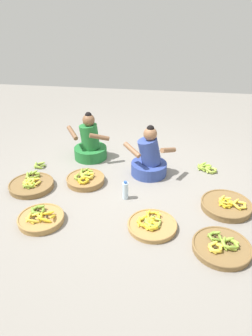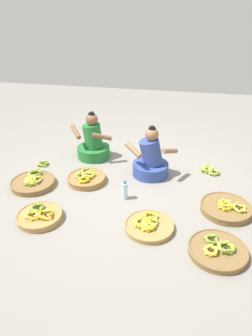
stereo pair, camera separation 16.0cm
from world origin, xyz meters
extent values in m
plane|color=gray|center=(0.00, 0.00, 0.00)|extent=(10.00, 10.00, 0.00)
cylinder|color=#334793|center=(0.26, 0.30, 0.09)|extent=(0.52, 0.52, 0.18)
cylinder|color=#334793|center=(0.26, 0.30, 0.36)|extent=(0.39, 0.33, 0.42)
sphere|color=#8C6042|center=(0.26, 0.30, 0.64)|extent=(0.19, 0.19, 0.19)
sphere|color=black|center=(0.26, 0.30, 0.71)|extent=(0.10, 0.10, 0.10)
cylinder|color=#8C6042|center=(0.03, 0.17, 0.44)|extent=(0.28, 0.25, 0.16)
cylinder|color=#8C6042|center=(0.52, 0.23, 0.44)|extent=(0.23, 0.29, 0.16)
cylinder|color=#237233|center=(-0.71, 0.69, 0.09)|extent=(0.52, 0.52, 0.18)
cylinder|color=#237233|center=(-0.71, 0.69, 0.37)|extent=(0.37, 0.34, 0.40)
sphere|color=brown|center=(-0.71, 0.69, 0.64)|extent=(0.19, 0.19, 0.19)
sphere|color=black|center=(-0.71, 0.69, 0.72)|extent=(0.10, 0.10, 0.10)
cylinder|color=brown|center=(-0.97, 0.62, 0.44)|extent=(0.25, 0.28, 0.16)
cylinder|color=brown|center=(-0.52, 0.52, 0.44)|extent=(0.31, 0.19, 0.16)
cylinder|color=#A87F47|center=(-0.87, -1.00, 0.03)|extent=(0.52, 0.52, 0.07)
torus|color=#A87F47|center=(-0.87, -1.00, 0.07)|extent=(0.54, 0.54, 0.02)
ellipsoid|color=gold|center=(-0.72, -1.01, 0.10)|extent=(0.04, 0.15, 0.10)
ellipsoid|color=gold|center=(-0.80, -0.95, 0.09)|extent=(0.16, 0.07, 0.06)
ellipsoid|color=gold|center=(-0.86, -1.03, 0.09)|extent=(0.07, 0.16, 0.06)
ellipsoid|color=gold|center=(-0.78, -1.08, 0.10)|extent=(0.16, 0.05, 0.08)
sphere|color=#382D19|center=(-0.79, -1.01, 0.10)|extent=(0.03, 0.03, 0.03)
ellipsoid|color=olive|center=(-0.88, -0.90, 0.10)|extent=(0.07, 0.14, 0.07)
ellipsoid|color=olive|center=(-0.93, -0.85, 0.10)|extent=(0.14, 0.05, 0.09)
ellipsoid|color=olive|center=(-0.99, -0.88, 0.10)|extent=(0.11, 0.14, 0.06)
ellipsoid|color=olive|center=(-0.99, -0.94, 0.10)|extent=(0.11, 0.14, 0.07)
ellipsoid|color=olive|center=(-0.93, -0.97, 0.10)|extent=(0.14, 0.07, 0.07)
sphere|color=#382D19|center=(-0.94, -0.91, 0.10)|extent=(0.04, 0.04, 0.04)
ellipsoid|color=yellow|center=(-0.87, -1.05, 0.10)|extent=(0.04, 0.14, 0.08)
ellipsoid|color=yellow|center=(-0.89, -1.01, 0.09)|extent=(0.12, 0.11, 0.07)
ellipsoid|color=yellow|center=(-0.95, -1.00, 0.09)|extent=(0.14, 0.07, 0.07)
ellipsoid|color=yellow|center=(-0.99, -1.05, 0.10)|extent=(0.04, 0.14, 0.08)
ellipsoid|color=yellow|center=(-0.95, -1.11, 0.10)|extent=(0.14, 0.08, 0.08)
ellipsoid|color=yellow|center=(-0.91, -1.11, 0.10)|extent=(0.14, 0.07, 0.08)
sphere|color=#382D19|center=(-0.93, -1.06, 0.09)|extent=(0.03, 0.03, 0.03)
cylinder|color=brown|center=(1.14, -1.16, 0.03)|extent=(0.59, 0.59, 0.06)
torus|color=brown|center=(1.14, -1.16, 0.06)|extent=(0.60, 0.60, 0.02)
ellipsoid|color=#8CAD38|center=(1.27, -1.14, 0.09)|extent=(0.07, 0.15, 0.07)
ellipsoid|color=#8CAD38|center=(1.25, -1.11, 0.09)|extent=(0.13, 0.13, 0.07)
ellipsoid|color=#8CAD38|center=(1.20, -1.09, 0.09)|extent=(0.15, 0.07, 0.08)
ellipsoid|color=#8CAD38|center=(1.15, -1.13, 0.09)|extent=(0.09, 0.15, 0.07)
ellipsoid|color=#8CAD38|center=(1.15, -1.18, 0.09)|extent=(0.09, 0.15, 0.08)
ellipsoid|color=#8CAD38|center=(1.21, -1.22, 0.09)|extent=(0.15, 0.04, 0.08)
ellipsoid|color=#8CAD38|center=(1.24, -1.21, 0.10)|extent=(0.14, 0.11, 0.09)
sphere|color=#382D19|center=(1.21, -1.15, 0.09)|extent=(0.03, 0.03, 0.03)
ellipsoid|color=olive|center=(1.13, -1.05, 0.08)|extent=(0.05, 0.12, 0.05)
ellipsoid|color=olive|center=(1.08, -1.00, 0.09)|extent=(0.12, 0.05, 0.08)
ellipsoid|color=olive|center=(1.04, -1.01, 0.08)|extent=(0.11, 0.10, 0.05)
ellipsoid|color=olive|center=(1.03, -1.08, 0.09)|extent=(0.09, 0.12, 0.06)
ellipsoid|color=olive|center=(1.09, -1.10, 0.09)|extent=(0.12, 0.06, 0.07)
sphere|color=#382D19|center=(1.08, -1.05, 0.09)|extent=(0.03, 0.03, 0.03)
ellipsoid|color=yellow|center=(1.11, -1.23, 0.09)|extent=(0.05, 0.12, 0.08)
ellipsoid|color=yellow|center=(1.10, -1.19, 0.09)|extent=(0.11, 0.11, 0.08)
ellipsoid|color=yellow|center=(1.04, -1.18, 0.09)|extent=(0.12, 0.09, 0.08)
ellipsoid|color=yellow|center=(1.01, -1.23, 0.08)|extent=(0.05, 0.12, 0.05)
ellipsoid|color=yellow|center=(1.03, -1.26, 0.09)|extent=(0.11, 0.11, 0.06)
ellipsoid|color=yellow|center=(1.08, -1.27, 0.09)|extent=(0.12, 0.07, 0.06)
sphere|color=#382D19|center=(1.06, -1.22, 0.09)|extent=(0.03, 0.03, 0.03)
cylinder|color=olive|center=(-0.59, -0.08, 0.04)|extent=(0.52, 0.52, 0.08)
torus|color=olive|center=(-0.59, -0.08, 0.08)|extent=(0.54, 0.54, 0.02)
ellipsoid|color=yellow|center=(-0.50, -0.08, 0.11)|extent=(0.07, 0.16, 0.07)
ellipsoid|color=yellow|center=(-0.53, -0.01, 0.11)|extent=(0.15, 0.11, 0.09)
ellipsoid|color=yellow|center=(-0.61, -0.02, 0.11)|extent=(0.14, 0.13, 0.07)
ellipsoid|color=yellow|center=(-0.63, -0.10, 0.11)|extent=(0.11, 0.15, 0.07)
ellipsoid|color=yellow|center=(-0.53, -0.13, 0.12)|extent=(0.15, 0.11, 0.10)
sphere|color=#382D19|center=(-0.57, -0.07, 0.11)|extent=(0.04, 0.04, 0.04)
ellipsoid|color=#8CAD38|center=(-0.54, 0.02, 0.10)|extent=(0.04, 0.15, 0.05)
ellipsoid|color=#8CAD38|center=(-0.57, 0.08, 0.10)|extent=(0.14, 0.10, 0.07)
ellipsoid|color=#8CAD38|center=(-0.65, 0.08, 0.10)|extent=(0.14, 0.12, 0.06)
ellipsoid|color=#8CAD38|center=(-0.68, 0.02, 0.11)|extent=(0.04, 0.15, 0.08)
ellipsoid|color=#8CAD38|center=(-0.63, -0.04, 0.11)|extent=(0.15, 0.07, 0.07)
ellipsoid|color=#8CAD38|center=(-0.58, -0.03, 0.10)|extent=(0.15, 0.10, 0.07)
sphere|color=#382D19|center=(-0.61, 0.03, 0.10)|extent=(0.03, 0.03, 0.03)
ellipsoid|color=#8CAD38|center=(-0.61, -0.11, 0.10)|extent=(0.03, 0.12, 0.05)
ellipsoid|color=#8CAD38|center=(-0.65, -0.06, 0.10)|extent=(0.12, 0.07, 0.06)
ellipsoid|color=#8CAD38|center=(-0.72, -0.09, 0.10)|extent=(0.08, 0.12, 0.06)
ellipsoid|color=#8CAD38|center=(-0.71, -0.14, 0.10)|extent=(0.09, 0.12, 0.05)
ellipsoid|color=#8CAD38|center=(-0.66, -0.16, 0.10)|extent=(0.12, 0.06, 0.06)
sphere|color=#382D19|center=(-0.67, -0.11, 0.10)|extent=(0.03, 0.03, 0.03)
ellipsoid|color=gold|center=(-0.54, -0.19, 0.11)|extent=(0.04, 0.13, 0.07)
ellipsoid|color=gold|center=(-0.55, -0.16, 0.10)|extent=(0.11, 0.11, 0.06)
ellipsoid|color=gold|center=(-0.60, -0.15, 0.10)|extent=(0.13, 0.07, 0.06)
ellipsoid|color=gold|center=(-0.63, -0.17, 0.10)|extent=(0.09, 0.12, 0.06)
ellipsoid|color=gold|center=(-0.64, -0.22, 0.10)|extent=(0.08, 0.13, 0.06)
ellipsoid|color=gold|center=(-0.60, -0.25, 0.11)|extent=(0.13, 0.06, 0.07)
ellipsoid|color=gold|center=(-0.55, -0.23, 0.10)|extent=(0.10, 0.12, 0.06)
sphere|color=#382D19|center=(-0.59, -0.20, 0.10)|extent=(0.03, 0.03, 0.03)
cylinder|color=brown|center=(1.28, -0.41, 0.04)|extent=(0.60, 0.60, 0.08)
torus|color=brown|center=(1.28, -0.41, 0.08)|extent=(0.62, 0.62, 0.02)
ellipsoid|color=yellow|center=(1.48, -0.46, 0.10)|extent=(0.05, 0.14, 0.06)
ellipsoid|color=yellow|center=(1.44, -0.40, 0.10)|extent=(0.14, 0.08, 0.05)
ellipsoid|color=yellow|center=(1.37, -0.41, 0.11)|extent=(0.12, 0.12, 0.07)
ellipsoid|color=yellow|center=(1.38, -0.50, 0.11)|extent=(0.13, 0.11, 0.08)
ellipsoid|color=yellow|center=(1.45, -0.51, 0.10)|extent=(0.14, 0.10, 0.06)
sphere|color=#382D19|center=(1.42, -0.46, 0.10)|extent=(0.03, 0.03, 0.03)
ellipsoid|color=yellow|center=(1.31, -0.41, 0.10)|extent=(0.06, 0.12, 0.07)
ellipsoid|color=yellow|center=(1.28, -0.35, 0.11)|extent=(0.12, 0.08, 0.08)
ellipsoid|color=yellow|center=(1.22, -0.36, 0.11)|extent=(0.10, 0.11, 0.08)
ellipsoid|color=yellow|center=(1.21, -0.42, 0.10)|extent=(0.08, 0.12, 0.06)
ellipsoid|color=yellow|center=(1.27, -0.45, 0.10)|extent=(0.12, 0.05, 0.06)
sphere|color=#382D19|center=(1.26, -0.39, 0.10)|extent=(0.03, 0.03, 0.03)
ellipsoid|color=gold|center=(1.32, -0.44, 0.11)|extent=(0.05, 0.14, 0.08)
ellipsoid|color=gold|center=(1.31, -0.41, 0.11)|extent=(0.11, 0.12, 0.08)
ellipsoid|color=gold|center=(1.24, -0.39, 0.10)|extent=(0.14, 0.07, 0.06)
ellipsoid|color=gold|center=(1.20, -0.43, 0.10)|extent=(0.07, 0.14, 0.06)
ellipsoid|color=gold|center=(1.21, -0.48, 0.10)|extent=(0.10, 0.13, 0.06)
ellipsoid|color=gold|center=(1.25, -0.51, 0.10)|extent=(0.14, 0.06, 0.06)
ellipsoid|color=gold|center=(1.29, -0.50, 0.10)|extent=(0.13, 0.10, 0.06)
sphere|color=#382D19|center=(1.26, -0.45, 0.10)|extent=(0.03, 0.03, 0.03)
cylinder|color=#A87F47|center=(0.41, -0.91, 0.03)|extent=(0.55, 0.55, 0.05)
torus|color=#A87F47|center=(0.41, -0.91, 0.05)|extent=(0.56, 0.56, 0.02)
ellipsoid|color=#9EB747|center=(0.48, -0.93, 0.08)|extent=(0.07, 0.17, 0.06)
ellipsoid|color=#9EB747|center=(0.44, -0.84, 0.08)|extent=(0.16, 0.09, 0.06)
ellipsoid|color=#9EB747|center=(0.37, -0.85, 0.08)|extent=(0.15, 0.12, 0.06)
ellipsoid|color=#9EB747|center=(0.34, -0.93, 0.08)|extent=(0.07, 0.17, 0.06)
ellipsoid|color=#9EB747|center=(0.39, -0.98, 0.09)|extent=(0.16, 0.08, 0.09)
ellipsoid|color=#9EB747|center=(0.43, -0.98, 0.08)|extent=(0.16, 0.08, 0.08)
sphere|color=#382D19|center=(0.41, -0.91, 0.08)|extent=(0.03, 0.03, 0.03)
ellipsoid|color=yellow|center=(0.47, -0.78, 0.08)|extent=(0.05, 0.15, 0.06)
ellipsoid|color=yellow|center=(0.45, -0.74, 0.08)|extent=(0.13, 0.11, 0.06)
ellipsoid|color=yellow|center=(0.40, -0.72, 0.07)|extent=(0.14, 0.04, 0.05)
ellipsoid|color=yellow|center=(0.35, -0.77, 0.08)|extent=(0.06, 0.14, 0.06)
ellipsoid|color=yellow|center=(0.35, -0.81, 0.08)|extent=(0.08, 0.14, 0.09)
ellipsoid|color=yellow|center=(0.41, -0.85, 0.08)|extent=(0.14, 0.03, 0.06)
ellipsoid|color=yellow|center=(0.43, -0.84, 0.08)|extent=(0.14, 0.09, 0.08)
sphere|color=#382D19|center=(0.41, -0.79, 0.08)|extent=(0.03, 0.03, 0.03)
ellipsoid|color=yellow|center=(0.39, -0.93, 0.08)|extent=(0.06, 0.16, 0.07)
ellipsoid|color=yellow|center=(0.37, -0.87, 0.08)|extent=(0.14, 0.12, 0.07)
ellipsoid|color=yellow|center=(0.28, -0.87, 0.08)|extent=(0.14, 0.12, 0.07)
ellipsoid|color=yellow|center=(0.26, -0.92, 0.08)|extent=(0.04, 0.15, 0.06)
ellipsoid|color=yellow|center=(0.30, -0.98, 0.09)|extent=(0.15, 0.09, 0.09)
ellipsoid|color=yellow|center=(0.35, -0.98, 0.08)|extent=(0.16, 0.08, 0.07)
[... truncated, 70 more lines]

